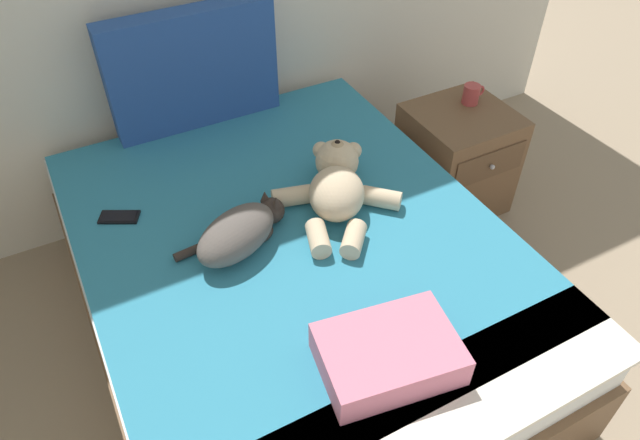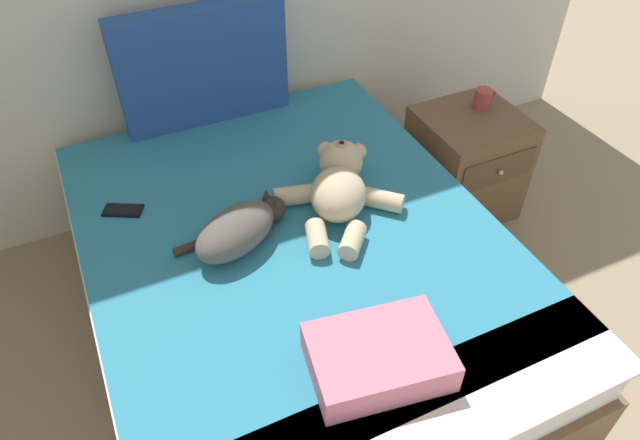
{
  "view_description": "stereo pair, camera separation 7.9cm",
  "coord_description": "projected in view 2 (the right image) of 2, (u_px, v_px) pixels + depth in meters",
  "views": [
    {
      "loc": [
        0.98,
        1.77,
        2.04
      ],
      "look_at": [
        1.7,
        3.14,
        0.61
      ],
      "focal_mm": 32.49,
      "sensor_mm": 36.0,
      "label": 1
    },
    {
      "loc": [
        1.05,
        1.74,
        2.04
      ],
      "look_at": [
        1.7,
        3.14,
        0.61
      ],
      "focal_mm": 32.49,
      "sensor_mm": 36.0,
      "label": 2
    }
  ],
  "objects": [
    {
      "name": "cat",
      "position": [
        239.0,
        229.0,
        2.06
      ],
      "size": [
        0.44,
        0.32,
        0.15
      ],
      "color": "#59514C",
      "rests_on": "bed"
    },
    {
      "name": "nightstand",
      "position": [
        465.0,
        164.0,
        2.92
      ],
      "size": [
        0.47,
        0.49,
        0.54
      ],
      "color": "brown",
      "rests_on": "ground_plane"
    },
    {
      "name": "teddy_bear",
      "position": [
        339.0,
        186.0,
        2.22
      ],
      "size": [
        0.47,
        0.57,
        0.19
      ],
      "color": "beige",
      "rests_on": "bed"
    },
    {
      "name": "bed",
      "position": [
        295.0,
        284.0,
        2.33
      ],
      "size": [
        1.53,
        1.95,
        0.55
      ],
      "color": "brown",
      "rests_on": "ground_plane"
    },
    {
      "name": "throw_pillow",
      "position": [
        378.0,
        357.0,
        1.69
      ],
      "size": [
        0.44,
        0.34,
        0.11
      ],
      "primitive_type": "cube",
      "rotation": [
        0.0,
        0.0,
        -0.16
      ],
      "color": "#D1728C",
      "rests_on": "bed"
    },
    {
      "name": "cell_phone",
      "position": [
        123.0,
        210.0,
        2.23
      ],
      "size": [
        0.16,
        0.13,
        0.01
      ],
      "color": "black",
      "rests_on": "bed"
    },
    {
      "name": "patterned_cushion",
      "position": [
        203.0,
        66.0,
        2.55
      ],
      "size": [
        0.75,
        0.11,
        0.52
      ],
      "color": "#264C99",
      "rests_on": "bed"
    },
    {
      "name": "mug",
      "position": [
        483.0,
        98.0,
        2.77
      ],
      "size": [
        0.12,
        0.08,
        0.09
      ],
      "color": "#B23F3F",
      "rests_on": "nightstand"
    }
  ]
}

